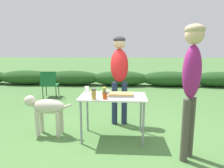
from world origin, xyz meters
TOP-DOWN VIEW (x-y plane):
  - ground_plane at (0.00, 0.00)m, footprint 60.00×60.00m
  - shrub_hedge at (0.00, 4.92)m, footprint 14.40×0.90m
  - folding_table at (0.00, 0.00)m, footprint 1.10×0.64m
  - food_tray at (0.14, -0.02)m, footprint 0.44×0.25m
  - plate_stack at (-0.34, 0.12)m, footprint 0.21×0.21m
  - mixing_bowl at (-0.14, 0.18)m, footprint 0.20×0.20m
  - paper_cup_stack at (-0.48, 0.18)m, footprint 0.08×0.08m
  - hot_sauce_bottle at (-0.11, -0.22)m, footprint 0.07×0.07m
  - spice_jar at (-0.28, -0.24)m, footprint 0.07×0.07m
  - relish_jar at (-0.14, -0.07)m, footprint 0.07×0.07m
  - standing_person_in_gray_fleece at (0.08, 0.78)m, footprint 0.39×0.52m
  - standing_person_in_navy_coat at (1.07, -0.59)m, footprint 0.37×0.38m
  - dog at (-1.18, 0.05)m, footprint 0.91×0.28m
  - camp_chair_green_behind_table at (-2.12, 2.69)m, footprint 0.54×0.64m

SIDE VIEW (x-z plane):
  - ground_plane at x=0.00m, z-range 0.00..0.00m
  - shrub_hedge at x=0.00m, z-range 0.00..0.60m
  - camp_chair_green_behind_table at x=-2.12m, z-range 0.05..0.88m
  - dog at x=-1.18m, z-range 0.13..0.84m
  - folding_table at x=0.00m, z-range 0.29..1.03m
  - plate_stack at x=-0.34m, z-range 0.74..0.76m
  - food_tray at x=0.14m, z-range 0.74..0.79m
  - mixing_bowl at x=-0.14m, z-range 0.74..0.81m
  - paper_cup_stack at x=-0.48m, z-range 0.74..0.86m
  - hot_sauce_bottle at x=-0.11m, z-range 0.74..0.87m
  - relish_jar at x=-0.14m, z-range 0.74..0.90m
  - spice_jar at x=-0.28m, z-range 0.74..0.91m
  - standing_person_in_gray_fleece at x=0.08m, z-range 0.24..2.01m
  - standing_person_in_navy_coat at x=1.07m, z-range 0.28..2.11m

